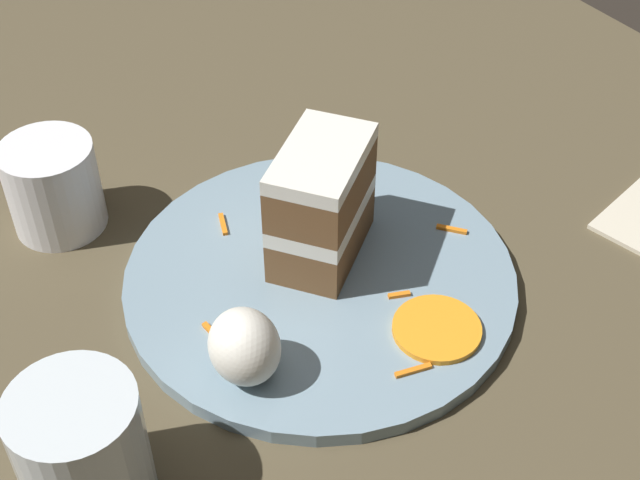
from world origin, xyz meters
name	(u,v)px	position (x,y,z in m)	size (l,w,h in m)	color
ground_plane	(326,284)	(0.00, 0.00, 0.00)	(6.00, 6.00, 0.00)	black
dining_table	(326,268)	(0.00, 0.00, 0.02)	(1.16, 0.98, 0.04)	#4C422D
plate	(320,278)	(-0.03, 0.03, 0.04)	(0.31, 0.31, 0.01)	gray
cake_slice	(321,203)	(-0.01, 0.01, 0.10)	(0.11, 0.11, 0.10)	brown
cream_dollop	(244,346)	(-0.09, 0.12, 0.08)	(0.05, 0.05, 0.06)	white
orange_garnish	(437,329)	(-0.13, -0.01, 0.05)	(0.07, 0.07, 0.00)	orange
carrot_shreds_scatter	(334,271)	(-0.04, 0.02, 0.05)	(0.23, 0.23, 0.00)	orange
drinking_glass	(85,457)	(-0.11, 0.25, 0.08)	(0.08, 0.08, 0.09)	silver
coffee_mug	(53,184)	(0.15, 0.17, 0.08)	(0.08, 0.08, 0.08)	white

